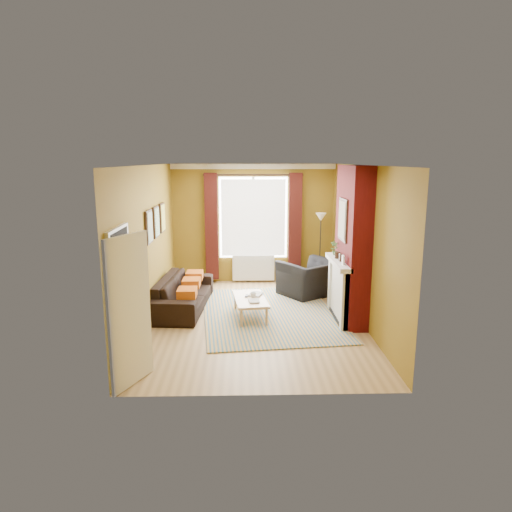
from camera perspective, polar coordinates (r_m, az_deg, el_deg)
name	(u,v)px	position (r m, az deg, el deg)	size (l,w,h in m)	color
ground	(256,320)	(8.49, 0.04, -7.97)	(5.50, 5.50, 0.00)	olive
room_walls	(290,243)	(8.44, 4.25, 1.60)	(3.82, 5.54, 2.83)	brown
striped_rug	(270,313)	(8.82, 1.70, -7.13)	(2.82, 3.67, 0.02)	#2E5D80
sofa	(183,293)	(9.12, -9.06, -4.58)	(2.20, 0.86, 0.64)	black
armchair	(310,278)	(9.96, 6.73, -2.77)	(1.16, 1.01, 0.75)	black
coffee_table	(250,300)	(8.52, -0.73, -5.53)	(0.69, 1.18, 0.37)	tan
wicker_stool	(287,276)	(10.76, 3.84, -2.46)	(0.45, 0.45, 0.44)	olive
floor_lamp	(321,228)	(10.64, 8.08, 3.43)	(0.30, 0.30, 1.69)	black
book_a	(249,301)	(8.28, -0.93, -5.65)	(0.20, 0.27, 0.03)	#999999
book_b	(250,293)	(8.74, -0.78, -4.71)	(0.23, 0.32, 0.02)	#999999
mug	(253,295)	(8.49, -0.34, -4.95)	(0.11, 0.11, 0.10)	#999999
tv_remote	(247,296)	(8.61, -1.15, -4.98)	(0.08, 0.17, 0.02)	#28282A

